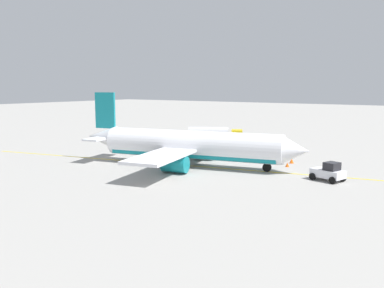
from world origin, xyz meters
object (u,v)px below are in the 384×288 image
(pushback_tug, at_px, (329,172))
(safety_cone_wingtip, at_px, (292,161))
(safety_cone_nose, at_px, (287,165))
(fuel_tanker, at_px, (214,134))
(airplane, at_px, (189,146))
(refueling_worker, at_px, (207,144))

(pushback_tug, height_order, safety_cone_wingtip, pushback_tug)
(pushback_tug, distance_m, safety_cone_nose, 8.69)
(fuel_tanker, relative_size, safety_cone_wingtip, 15.54)
(airplane, height_order, safety_cone_wingtip, airplane)
(fuel_tanker, height_order, refueling_worker, fuel_tanker)
(fuel_tanker, bearing_deg, safety_cone_wingtip, -28.94)
(fuel_tanker, bearing_deg, refueling_worker, -68.51)
(airplane, bearing_deg, safety_cone_nose, 31.12)
(airplane, relative_size, safety_cone_wingtip, 46.28)
(fuel_tanker, distance_m, refueling_worker, 6.41)
(airplane, height_order, refueling_worker, airplane)
(airplane, distance_m, fuel_tanker, 22.14)
(airplane, distance_m, pushback_tug, 18.45)
(airplane, height_order, safety_cone_nose, airplane)
(fuel_tanker, relative_size, safety_cone_nose, 18.28)
(refueling_worker, height_order, safety_cone_wingtip, refueling_worker)
(airplane, relative_size, fuel_tanker, 2.98)
(airplane, height_order, pushback_tug, airplane)
(safety_cone_nose, bearing_deg, fuel_tanker, 145.74)
(fuel_tanker, xyz_separation_m, pushback_tug, (26.88, -18.70, -0.72))
(airplane, xyz_separation_m, safety_cone_wingtip, (10.84, 9.65, -2.39))
(safety_cone_wingtip, bearing_deg, fuel_tanker, 151.06)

